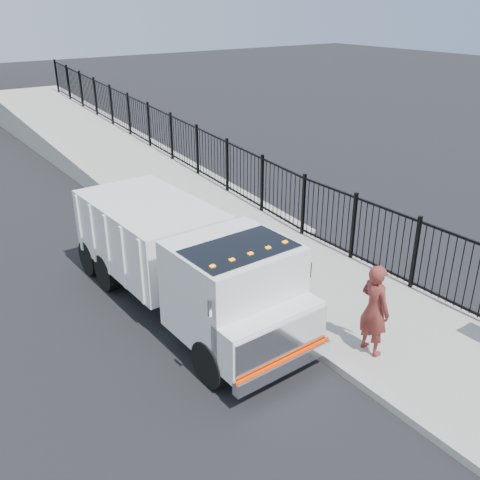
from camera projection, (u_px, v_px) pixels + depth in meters
ground at (300, 339)px, 11.25m from camera, size 120.00×120.00×0.00m
sidewalk at (438, 352)px, 10.74m from camera, size 3.55×12.00×0.12m
curb at (373, 388)px, 9.72m from camera, size 0.30×12.00×0.16m
ramp at (103, 157)px, 24.27m from camera, size 3.95×24.06×3.19m
iron_fence at (172, 151)px, 21.68m from camera, size 0.10×28.00×1.80m
truck at (185, 259)px, 11.68m from camera, size 2.49×7.04×2.39m
worker at (374, 309)px, 10.30m from camera, size 0.49×0.72×1.91m
debris at (286, 297)px, 12.51m from camera, size 0.32×0.32×0.08m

